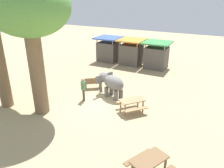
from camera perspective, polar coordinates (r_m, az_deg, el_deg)
The scene contains 10 objects.
ground_plane at distance 14.78m, azimuth -3.97°, elevation -4.77°, with size 60.00×60.00×0.00m, color tan.
elephant at distance 15.17m, azimuth -0.22°, elevation 0.30°, with size 2.32×1.75×1.61m.
person_handler at distance 14.74m, azimuth -7.43°, elevation -0.90°, with size 0.36×0.41×1.62m.
shade_tree_main at distance 12.68m, azimuth -20.74°, elevation 17.37°, with size 4.52×4.14×7.74m.
wooden_bench at distance 16.72m, azimuth -4.97°, elevation 0.34°, with size 1.37×1.14×0.88m.
picnic_table_near at distance 13.50m, azimuth 5.16°, elevation -4.81°, with size 2.10×2.10×0.78m.
picnic_table_far at distance 9.31m, azimuth 9.62°, elevation -19.46°, with size 1.98×1.99×0.78m.
market_stall_blue at distance 23.53m, azimuth -0.92°, elevation 8.72°, with size 2.50×2.50×2.52m.
market_stall_orange at distance 22.47m, azimuth 5.00°, elevation 7.97°, with size 2.50×2.50×2.52m.
market_stall_green at distance 21.66m, azimuth 11.41°, elevation 7.05°, with size 2.50×2.50×2.52m.
Camera 1 is at (6.87, -11.19, 6.77)m, focal length 35.35 mm.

